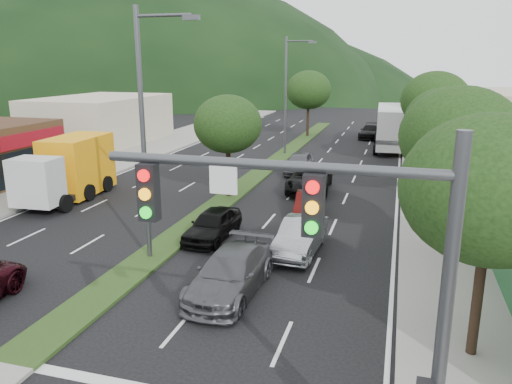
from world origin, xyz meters
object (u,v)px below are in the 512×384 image
(car_queue_b, at_px, (230,273))
(car_queue_c, at_px, (308,204))
(sedan_silver, at_px, (300,236))
(traffic_signal, at_px, (350,267))
(tree_r_c, at_px, (445,122))
(tree_med_far, at_px, (309,90))
(box_truck, at_px, (70,170))
(tree_r_d, at_px, (435,100))
(tree_med_near, at_px, (228,124))
(car_queue_e, at_px, (299,163))
(streetlight_mid, at_px, (288,90))
(car_queue_f, at_px, (371,131))
(tree_r_b, at_px, (460,137))
(car_queue_a, at_px, (213,225))
(tree_r_e, at_px, (429,96))
(streetlight_near, at_px, (147,125))
(car_queue_d, at_px, (310,179))
(tree_r_a, at_px, (491,190))
(motorhome, at_px, (393,127))

(car_queue_b, bearing_deg, car_queue_c, 86.20)
(car_queue_b, bearing_deg, sedan_silver, 71.73)
(traffic_signal, relative_size, car_queue_c, 1.92)
(tree_r_c, height_order, tree_med_far, tree_med_far)
(traffic_signal, height_order, box_truck, traffic_signal)
(tree_r_d, bearing_deg, traffic_signal, -95.38)
(car_queue_b, bearing_deg, tree_med_near, 111.08)
(tree_med_far, xyz_separation_m, car_queue_e, (2.73, -18.07, -4.24))
(streetlight_mid, bearing_deg, tree_r_d, -14.27)
(tree_r_d, relative_size, car_queue_f, 1.43)
(car_queue_c, xyz_separation_m, car_queue_e, (-2.49, 10.00, 0.16))
(tree_r_b, height_order, tree_med_near, tree_r_b)
(car_queue_a, distance_m, car_queue_c, 6.12)
(tree_r_d, height_order, sedan_silver, tree_r_d)
(tree_r_e, bearing_deg, traffic_signal, -94.09)
(tree_med_near, bearing_deg, car_queue_e, 71.04)
(sedan_silver, bearing_deg, traffic_signal, -72.51)
(box_truck, bearing_deg, car_queue_b, 140.41)
(traffic_signal, bearing_deg, streetlight_near, 132.77)
(tree_r_d, xyz_separation_m, tree_r_e, (0.00, 10.00, -0.29))
(tree_r_e, bearing_deg, car_queue_d, -111.76)
(tree_r_e, bearing_deg, tree_r_a, -90.00)
(tree_r_b, xyz_separation_m, box_truck, (-21.00, 3.27, -3.34))
(streetlight_mid, bearing_deg, car_queue_b, -81.45)
(tree_r_b, height_order, car_queue_e, tree_r_b)
(tree_r_a, relative_size, car_queue_b, 1.29)
(tree_r_d, xyz_separation_m, box_truck, (-21.00, -14.73, -3.48))
(tree_r_a, relative_size, car_queue_e, 1.48)
(car_queue_a, bearing_deg, motorhome, 77.76)
(tree_r_d, relative_size, tree_med_far, 1.03)
(streetlight_near, xyz_separation_m, car_queue_f, (6.47, 36.87, -4.86))
(tree_med_far, height_order, car_queue_e, tree_med_far)
(car_queue_d, distance_m, car_queue_e, 5.27)
(car_queue_b, distance_m, car_queue_c, 10.05)
(car_queue_c, relative_size, box_truck, 0.49)
(tree_r_b, bearing_deg, tree_r_d, 90.00)
(tree_r_e, distance_m, car_queue_b, 35.18)
(car_queue_f, bearing_deg, car_queue_b, -88.41)
(tree_med_far, bearing_deg, streetlight_near, -89.67)
(streetlight_mid, height_order, car_queue_d, streetlight_mid)
(box_truck, bearing_deg, tree_med_far, -111.86)
(car_queue_d, xyz_separation_m, motorhome, (4.61, 17.56, 1.32))
(tree_med_near, distance_m, sedan_silver, 10.29)
(traffic_signal, bearing_deg, tree_r_d, 84.62)
(car_queue_a, relative_size, box_truck, 0.55)
(streetlight_near, relative_size, sedan_silver, 2.26)
(tree_r_c, distance_m, tree_r_e, 20.00)
(tree_med_far, xyz_separation_m, motorhome, (9.00, -5.51, -2.93))
(tree_r_b, relative_size, sedan_silver, 1.57)
(car_queue_d, bearing_deg, traffic_signal, -81.40)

